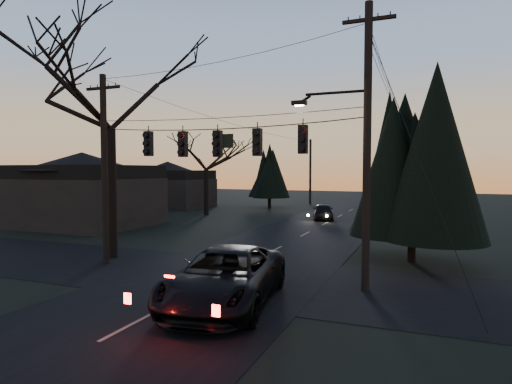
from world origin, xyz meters
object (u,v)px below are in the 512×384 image
at_px(bare_tree_left, 110,77).
at_px(utility_pole_left, 106,264).
at_px(utility_pole_right, 365,291).
at_px(utility_pole_far_r, 405,214).
at_px(utility_pole_far_l, 310,204).
at_px(evergreen_right, 413,164).
at_px(suv_near, 226,278).
at_px(sedan_oncoming_a, 323,211).

bearing_deg(bare_tree_left, utility_pole_left, -61.87).
height_order(utility_pole_right, utility_pole_far_r, utility_pole_right).
xyz_separation_m(utility_pole_far_l, bare_tree_left, (-0.66, -34.77, 8.68)).
bearing_deg(evergreen_right, utility_pole_right, -103.27).
bearing_deg(utility_pole_left, suv_near, -23.15).
relative_size(utility_pole_right, suv_near, 1.59).
bearing_deg(bare_tree_left, suv_near, -28.47).
height_order(utility_pole_right, utility_pole_far_l, utility_pole_right).
bearing_deg(evergreen_right, utility_pole_left, -156.19).
xyz_separation_m(utility_pole_far_r, bare_tree_left, (-12.16, -26.77, 8.68)).
relative_size(bare_tree_left, sedan_oncoming_a, 2.99).
relative_size(utility_pole_far_r, evergreen_right, 1.07).
height_order(utility_pole_right, suv_near, utility_pole_right).
bearing_deg(bare_tree_left, utility_pole_right, -5.78).
bearing_deg(sedan_oncoming_a, utility_pole_left, 61.07).
relative_size(suv_near, sedan_oncoming_a, 1.52).
xyz_separation_m(bare_tree_left, sedan_oncoming_a, (5.86, 19.41, -7.97)).
bearing_deg(suv_near, utility_pole_left, 148.38).
height_order(utility_pole_left, sedan_oncoming_a, utility_pole_left).
distance_m(utility_pole_far_l, bare_tree_left, 35.84).
bearing_deg(suv_near, sedan_oncoming_a, 87.33).
relative_size(utility_pole_right, bare_tree_left, 0.81).
relative_size(utility_pole_far_r, utility_pole_far_l, 1.06).
height_order(utility_pole_far_l, bare_tree_left, bare_tree_left).
relative_size(utility_pole_far_r, suv_near, 1.35).
height_order(utility_pole_far_r, sedan_oncoming_a, utility_pole_far_r).
distance_m(utility_pole_left, evergreen_right, 14.75).
xyz_separation_m(suv_near, sedan_oncoming_a, (-2.42, 23.90, -0.17)).
height_order(utility_pole_left, evergreen_right, evergreen_right).
bearing_deg(utility_pole_far_r, sedan_oncoming_a, -130.55).
height_order(bare_tree_left, evergreen_right, bare_tree_left).
bearing_deg(utility_pole_left, evergreen_right, 23.81).
bearing_deg(bare_tree_left, sedan_oncoming_a, 73.20).
distance_m(utility_pole_far_r, sedan_oncoming_a, 9.72).
distance_m(utility_pole_left, bare_tree_left, 8.79).
height_order(utility_pole_left, suv_near, utility_pole_left).
bearing_deg(suv_near, evergreen_right, 51.25).
xyz_separation_m(utility_pole_right, evergreen_right, (1.34, 5.66, 4.55)).
distance_m(evergreen_right, suv_near, 10.97).
bearing_deg(evergreen_right, suv_near, -120.29).
height_order(utility_pole_far_r, utility_pole_far_l, utility_pole_far_r).
height_order(utility_pole_far_r, evergreen_right, evergreen_right).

